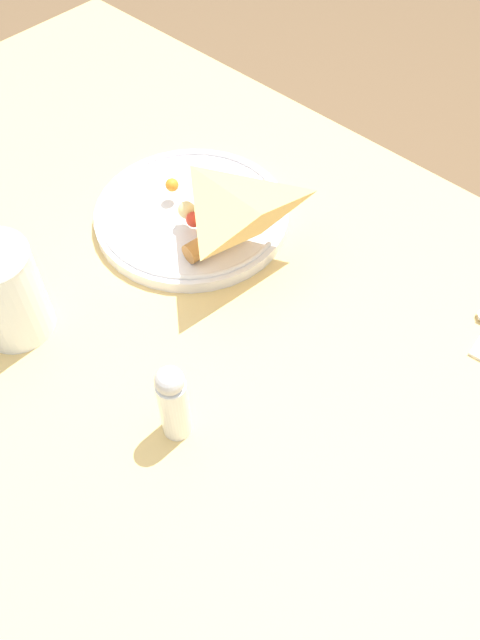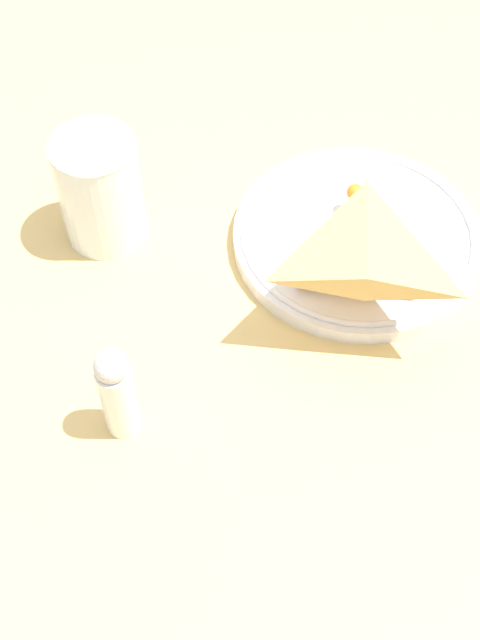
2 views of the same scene
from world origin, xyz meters
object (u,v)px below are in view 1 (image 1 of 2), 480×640
(salt_shaker, at_px, (173,402))
(plate_pizza, at_px, (193,213))
(dining_table, at_px, (180,348))
(milk_glass, at_px, (6,296))

(salt_shaker, bearing_deg, plate_pizza, -47.63)
(dining_table, distance_m, milk_glass, 0.23)
(milk_glass, height_order, salt_shaker, milk_glass)
(plate_pizza, relative_size, milk_glass, 2.16)
(dining_table, relative_size, milk_glass, 10.95)
(plate_pizza, xyz_separation_m, salt_shaker, (-0.20, 0.22, 0.04))
(plate_pizza, bearing_deg, milk_glass, 84.25)
(plate_pizza, height_order, milk_glass, milk_glass)
(dining_table, height_order, salt_shaker, salt_shaker)
(dining_table, xyz_separation_m, milk_glass, (0.10, 0.14, 0.15))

